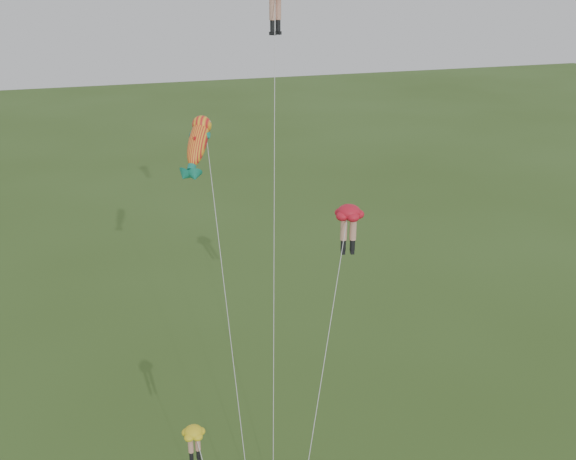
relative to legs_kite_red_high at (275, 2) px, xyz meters
name	(u,v)px	position (x,y,z in m)	size (l,w,h in m)	color
legs_kite_red_high	(275,2)	(0.00, 0.00, 0.00)	(5.15, 12.66, 24.75)	red
legs_kite_red_mid	(348,220)	(1.83, -5.71, -9.89)	(6.23, 7.60, 14.67)	red
legs_kite_yellow	(196,441)	(-7.05, -10.65, -16.93)	(1.85, 4.36, 7.51)	yellow
fish_kite	(198,144)	(-5.30, -5.50, -5.59)	(2.04, 7.27, 19.55)	#FDAC20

